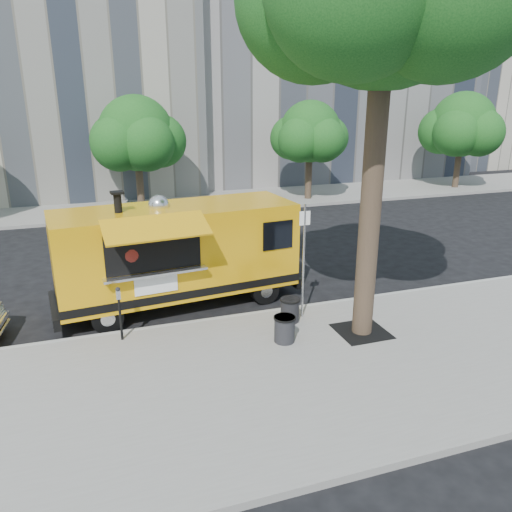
% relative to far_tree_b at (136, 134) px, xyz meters
% --- Properties ---
extents(ground, '(120.00, 120.00, 0.00)m').
position_rel_far_tree_b_xyz_m(ground, '(1.00, -12.70, -3.83)').
color(ground, black).
rests_on(ground, ground).
extents(sidewalk, '(60.00, 6.00, 0.15)m').
position_rel_far_tree_b_xyz_m(sidewalk, '(1.00, -16.70, -3.76)').
color(sidewalk, gray).
rests_on(sidewalk, ground).
extents(curb, '(60.00, 0.14, 0.16)m').
position_rel_far_tree_b_xyz_m(curb, '(1.00, -13.63, -3.76)').
color(curb, '#999993').
rests_on(curb, ground).
extents(far_sidewalk, '(60.00, 5.00, 0.15)m').
position_rel_far_tree_b_xyz_m(far_sidewalk, '(1.00, 0.80, -3.76)').
color(far_sidewalk, gray).
rests_on(far_sidewalk, ground).
extents(building_mid, '(20.00, 14.00, 20.00)m').
position_rel_far_tree_b_xyz_m(building_mid, '(13.00, 10.30, 6.17)').
color(building_mid, gray).
rests_on(building_mid, ground).
extents(building_right, '(16.00, 12.00, 16.00)m').
position_rel_far_tree_b_xyz_m(building_right, '(31.00, 11.30, 4.17)').
color(building_right, '#B4AB96').
rests_on(building_right, ground).
extents(tree_well, '(1.20, 1.20, 0.02)m').
position_rel_far_tree_b_xyz_m(tree_well, '(3.60, -15.50, -3.68)').
color(tree_well, black).
rests_on(tree_well, sidewalk).
extents(far_tree_b, '(3.60, 3.60, 5.50)m').
position_rel_far_tree_b_xyz_m(far_tree_b, '(0.00, 0.00, 0.00)').
color(far_tree_b, '#33261C').
rests_on(far_tree_b, far_sidewalk).
extents(far_tree_c, '(3.24, 3.24, 5.21)m').
position_rel_far_tree_b_xyz_m(far_tree_c, '(9.00, -0.30, -0.12)').
color(far_tree_c, '#33261C').
rests_on(far_tree_c, far_sidewalk).
extents(far_tree_d, '(3.78, 3.78, 5.64)m').
position_rel_far_tree_b_xyz_m(far_tree_d, '(19.00, -0.10, 0.06)').
color(far_tree_d, '#33261C').
rests_on(far_tree_d, far_sidewalk).
extents(sign_post, '(0.28, 0.06, 3.00)m').
position_rel_far_tree_b_xyz_m(sign_post, '(2.55, -14.25, -1.98)').
color(sign_post, silver).
rests_on(sign_post, sidewalk).
extents(parking_meter, '(0.11, 0.11, 1.33)m').
position_rel_far_tree_b_xyz_m(parking_meter, '(-2.00, -14.05, -2.85)').
color(parking_meter, black).
rests_on(parking_meter, sidewalk).
extents(food_truck, '(6.95, 3.64, 3.34)m').
position_rel_far_tree_b_xyz_m(food_truck, '(-0.29, -12.13, -2.26)').
color(food_truck, '#E29E0B').
rests_on(food_truck, ground).
extents(trash_bin_left, '(0.52, 0.52, 0.63)m').
position_rel_far_tree_b_xyz_m(trash_bin_left, '(1.62, -15.36, -3.35)').
color(trash_bin_left, black).
rests_on(trash_bin_left, sidewalk).
extents(trash_bin_right, '(0.51, 0.51, 0.62)m').
position_rel_far_tree_b_xyz_m(trash_bin_right, '(2.15, -14.39, -3.35)').
color(trash_bin_right, black).
rests_on(trash_bin_right, sidewalk).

